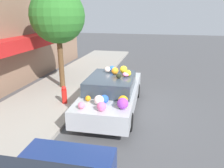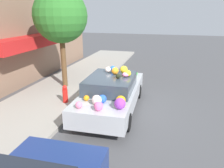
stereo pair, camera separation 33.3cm
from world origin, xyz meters
name	(u,v)px [view 1 (the left image)]	position (x,y,z in m)	size (l,w,h in m)	color
ground_plane	(110,109)	(0.00, 0.00, 0.00)	(60.00, 60.00, 0.00)	#4C4C4F
sidewalk_curb	(45,101)	(0.00, 2.70, 0.06)	(24.00, 3.20, 0.13)	#9E998E
street_tree	(58,16)	(1.72, 2.72, 3.35)	(2.38, 2.38, 4.43)	brown
fire_hydrant	(64,95)	(-0.10, 1.79, 0.47)	(0.20, 0.20, 0.70)	red
art_car	(112,92)	(-0.05, -0.10, 0.72)	(4.63, 1.94, 1.63)	#B7BABF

